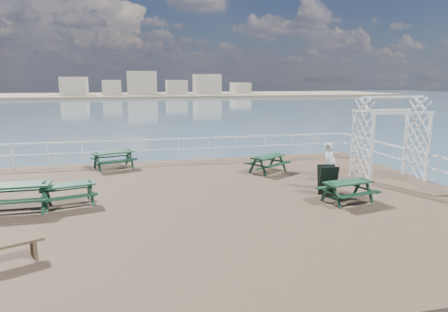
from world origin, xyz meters
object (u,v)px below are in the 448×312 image
picnic_table_a (16,192)px  picnic_table_e (348,187)px  picnic_table_b (113,156)px  picnic_table_c (268,160)px  flat_bench_far (2,249)px  person (329,166)px  picnic_table_d (68,190)px  trellis_arbor (390,143)px

picnic_table_a → picnic_table_e: size_ratio=1.06×
picnic_table_b → picnic_table_c: 6.80m
flat_bench_far → person: (9.60, 3.95, 0.49)m
picnic_table_a → picnic_table_b: bearing=63.9°
picnic_table_b → flat_bench_far: (-1.93, -9.20, -0.19)m
picnic_table_e → picnic_table_c: bearing=91.0°
flat_bench_far → picnic_table_b: bearing=53.5°
picnic_table_b → picnic_table_d: (-1.18, -5.17, -0.04)m
trellis_arbor → person: trellis_arbor is taller
picnic_table_b → picnic_table_e: picnic_table_b is taller
picnic_table_c → picnic_table_d: (-7.60, -2.95, -0.01)m
picnic_table_a → picnic_table_e: (10.06, -1.45, -0.10)m
trellis_arbor → picnic_table_b: bearing=157.3°
picnic_table_b → flat_bench_far: bearing=-120.3°
picnic_table_c → trellis_arbor: bearing=-61.2°
picnic_table_b → picnic_table_d: picnic_table_b is taller
trellis_arbor → picnic_table_c: bearing=151.8°
picnic_table_a → trellis_arbor: trellis_arbor is taller
picnic_table_b → trellis_arbor: 11.55m
picnic_table_c → trellis_arbor: size_ratio=0.63×
flat_bench_far → person: 10.39m
picnic_table_b → trellis_arbor: size_ratio=0.64×
picnic_table_b → person: bearing=-52.8°
picnic_table_c → person: person is taller
person → picnic_table_d: bearing=143.9°
picnic_table_d → trellis_arbor: size_ratio=0.57×
picnic_table_a → picnic_table_e: 10.17m
picnic_table_d → person: bearing=-15.2°
picnic_table_e → flat_bench_far: picnic_table_e is taller
picnic_table_b → flat_bench_far: size_ratio=1.28×
picnic_table_b → flat_bench_far: 9.40m
person → picnic_table_c: bearing=76.7°
picnic_table_c → picnic_table_e: picnic_table_c is taller
picnic_table_d → trellis_arbor: 11.84m
picnic_table_e → flat_bench_far: bearing=-177.9°
trellis_arbor → picnic_table_e: bearing=-142.5°
picnic_table_d → person: 8.85m
picnic_table_a → person: (10.25, 0.17, 0.24)m
person → picnic_table_a: bearing=145.3°
picnic_table_e → person: bearing=71.7°
picnic_table_d → flat_bench_far: picnic_table_d is taller
picnic_table_e → person: 1.67m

